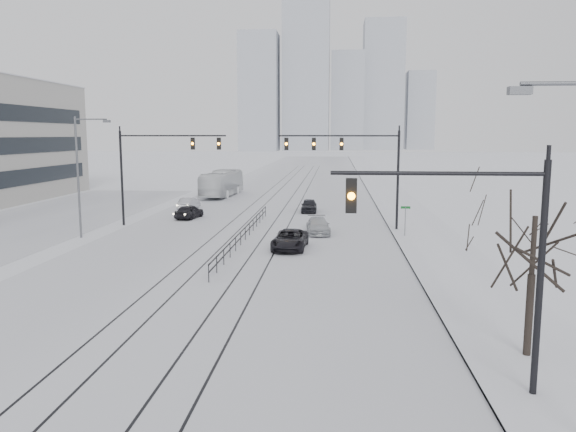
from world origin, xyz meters
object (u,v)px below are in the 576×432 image
(sedan_nb_right, at_px, (318,226))
(box_truck, at_px, (222,184))
(traffic_mast_near, at_px, (484,245))
(sedan_sb_outer, at_px, (189,204))
(bare_tree, at_px, (534,231))
(sedan_nb_far, at_px, (309,206))
(sedan_nb_front, at_px, (290,240))
(sedan_sb_inner, at_px, (189,212))

(sedan_nb_right, relative_size, box_truck, 0.37)
(traffic_mast_near, bearing_deg, sedan_sb_outer, 115.58)
(bare_tree, distance_m, sedan_nb_far, 37.88)
(traffic_mast_near, xyz_separation_m, sedan_nb_front, (-7.25, 21.01, -3.91))
(traffic_mast_near, xyz_separation_m, box_truck, (-18.42, 53.15, -2.96))
(sedan_sb_inner, distance_m, sedan_nb_right, 13.96)
(bare_tree, xyz_separation_m, box_truck, (-20.83, 50.15, -2.89))
(traffic_mast_near, xyz_separation_m, sedan_sb_outer, (-19.29, 40.30, -3.94))
(sedan_nb_right, bearing_deg, traffic_mast_near, -84.45)
(sedan_nb_front, xyz_separation_m, sedan_nb_far, (0.41, 18.52, -0.00))
(sedan_nb_right, bearing_deg, sedan_nb_front, -111.34)
(bare_tree, height_order, sedan_nb_front, bare_tree)
(traffic_mast_near, relative_size, sedan_sb_inner, 1.83)
(sedan_sb_outer, xyz_separation_m, sedan_nb_right, (13.74, -13.07, -0.01))
(box_truck, bearing_deg, sedan_nb_front, 113.34)
(traffic_mast_near, relative_size, sedan_nb_far, 1.84)
(sedan_sb_outer, height_order, sedan_nb_front, sedan_nb_front)
(box_truck, bearing_deg, sedan_sb_inner, 96.48)
(sedan_sb_inner, bearing_deg, sedan_nb_right, 160.18)
(traffic_mast_near, xyz_separation_m, sedan_nb_right, (-5.54, 27.23, -3.95))
(sedan_sb_outer, bearing_deg, bare_tree, 123.93)
(sedan_sb_inner, xyz_separation_m, sedan_nb_far, (10.82, 5.37, -0.00))
(sedan_nb_front, bearing_deg, box_truck, 112.09)
(sedan_nb_far, relative_size, box_truck, 0.33)
(bare_tree, xyz_separation_m, sedan_sb_inner, (-20.07, 31.17, -3.84))
(sedan_nb_front, bearing_deg, bare_tree, -58.84)
(sedan_nb_far, bearing_deg, bare_tree, -76.83)
(traffic_mast_near, xyz_separation_m, sedan_nb_far, (-6.84, 39.53, -3.91))
(sedan_nb_front, relative_size, sedan_nb_far, 1.23)
(sedan_nb_far, height_order, box_truck, box_truck)
(sedan_nb_front, distance_m, sedan_nb_right, 6.45)
(bare_tree, xyz_separation_m, sedan_nb_front, (-9.66, 18.01, -3.84))
(traffic_mast_near, distance_m, sedan_sb_outer, 44.85)
(sedan_sb_outer, distance_m, box_truck, 12.92)
(sedan_nb_right, relative_size, sedan_nb_far, 1.11)
(sedan_sb_inner, relative_size, box_truck, 0.33)
(sedan_nb_right, distance_m, sedan_nb_far, 12.38)
(sedan_sb_inner, height_order, sedan_sb_outer, sedan_sb_inner)
(bare_tree, relative_size, sedan_nb_far, 1.60)
(bare_tree, xyz_separation_m, sedan_sb_outer, (-21.70, 37.30, -3.87))
(bare_tree, distance_m, sedan_sb_outer, 43.32)
(box_truck, bearing_deg, sedan_nb_far, 134.55)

